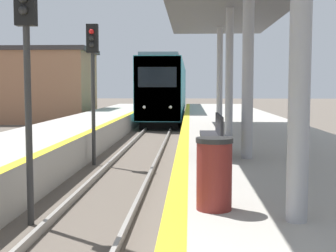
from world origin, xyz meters
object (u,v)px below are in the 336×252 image
at_px(train, 167,90).
at_px(signal_mid, 93,67).
at_px(signal_near, 27,51).
at_px(bench, 214,134).
at_px(trash_bin, 214,174).

distance_m(train, signal_mid, 22.96).
xyz_separation_m(train, signal_mid, (-1.26, -22.91, 0.84)).
relative_size(signal_near, bench, 2.31).
bearing_deg(signal_mid, train, 86.85).
distance_m(train, signal_near, 29.51).
xyz_separation_m(signal_mid, trash_bin, (3.39, -9.00, -1.70)).
xyz_separation_m(signal_near, bench, (3.42, 2.17, -1.66)).
relative_size(signal_near, trash_bin, 4.95).
height_order(trash_bin, bench, bench).
bearing_deg(trash_bin, signal_mid, 110.66).
distance_m(signal_near, trash_bin, 4.36).
distance_m(signal_mid, trash_bin, 9.77).
relative_size(train, bench, 12.12).
height_order(signal_near, signal_mid, same).
xyz_separation_m(signal_near, trash_bin, (3.20, -2.43, -1.70)).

